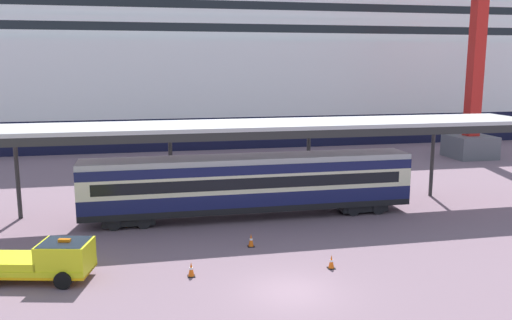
{
  "coord_description": "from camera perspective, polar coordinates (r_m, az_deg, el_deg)",
  "views": [
    {
      "loc": [
        -6.2,
        -21.62,
        10.03
      ],
      "look_at": [
        0.13,
        8.33,
        4.5
      ],
      "focal_mm": 37.5,
      "sensor_mm": 36.0,
      "label": 1
    }
  ],
  "objects": [
    {
      "name": "train_carriage",
      "position": [
        35.03,
        -0.71,
        -2.5
      ],
      "size": [
        21.54,
        2.81,
        4.11
      ],
      "color": "black",
      "rests_on": "ground"
    },
    {
      "name": "traffic_cone_near",
      "position": [
        26.18,
        -6.93,
        -11.52
      ],
      "size": [
        0.36,
        0.36,
        0.73
      ],
      "color": "black",
      "rests_on": "ground"
    },
    {
      "name": "cruise_ship",
      "position": [
        78.26,
        -4.03,
        11.6
      ],
      "size": [
        121.08,
        31.11,
        35.56
      ],
      "color": "black",
      "rests_on": "ground"
    },
    {
      "name": "service_truck",
      "position": [
        27.24,
        -21.5,
        -9.89
      ],
      "size": [
        5.52,
        3.14,
        2.02
      ],
      "color": "yellow",
      "rests_on": "ground"
    },
    {
      "name": "platform_canopy",
      "position": [
        34.8,
        -0.86,
        3.56
      ],
      "size": [
        39.44,
        5.52,
        6.23
      ],
      "color": "#B9B9B9",
      "rests_on": "ground"
    },
    {
      "name": "ground_plane",
      "position": [
        24.63,
        3.82,
        -13.81
      ],
      "size": [
        400.0,
        400.0,
        0.0
      ],
      "primitive_type": "plane",
      "color": "slate"
    },
    {
      "name": "traffic_cone_mid",
      "position": [
        29.98,
        -0.53,
        -8.56
      ],
      "size": [
        0.36,
        0.36,
        0.75
      ],
      "color": "black",
      "rests_on": "ground"
    },
    {
      "name": "traffic_cone_far",
      "position": [
        27.22,
        8.05,
        -10.71
      ],
      "size": [
        0.36,
        0.36,
        0.7
      ],
      "color": "black",
      "rests_on": "ground"
    }
  ]
}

